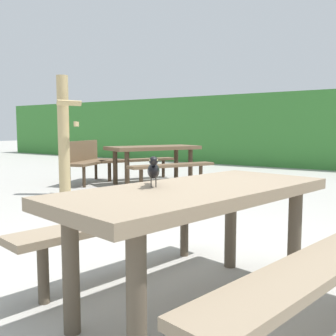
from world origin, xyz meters
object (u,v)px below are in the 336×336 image
Objects in this scene: picnic_table_foreground at (198,217)px; park_bench_side at (86,158)px; bird_grackle at (153,170)px; picnic_table_mid_left at (153,155)px.

park_bench_side is (-4.53, 3.44, -0.07)m from picnic_table_foreground.
bird_grackle reaches higher than park_bench_side.
park_bench_side reaches higher than picnic_table_mid_left.
picnic_table_foreground is at bearing -50.76° from picnic_table_mid_left.
picnic_table_foreground is 1.36× the size of park_bench_side.
picnic_table_mid_left is (-3.19, 4.32, -0.29)m from bird_grackle.
picnic_table_mid_left is 1.34m from park_bench_side.
bird_grackle is at bearing -39.91° from park_bench_side.
park_bench_side reaches higher than picnic_table_foreground.
bird_grackle reaches higher than picnic_table_mid_left.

